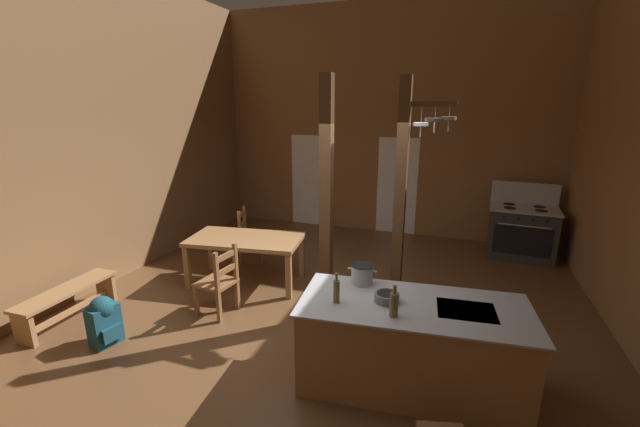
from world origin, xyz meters
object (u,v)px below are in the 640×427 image
kitchen_island (411,345)px  ladderback_chair_by_post (219,282)px  stove_range (521,231)px  stockpot_on_counter (362,274)px  backpack (104,319)px  ladderback_chair_near_window (250,236)px  bottle_tall_on_counter (336,291)px  bottle_short_on_counter (394,304)px  bench_along_left_wall (68,299)px  dining_table (246,243)px  mixing_bowl_on_counter (387,297)px

kitchen_island → ladderback_chair_by_post: 2.62m
stove_range → stockpot_on_counter: (-2.06, -3.89, 0.50)m
kitchen_island → backpack: bearing=-172.5°
ladderback_chair_near_window → ladderback_chair_by_post: same height
bottle_tall_on_counter → backpack: bearing=-174.8°
stove_range → bottle_tall_on_counter: (-2.20, -4.38, 0.52)m
bottle_short_on_counter → ladderback_chair_near_window: bearing=137.5°
stove_range → ladderback_chair_by_post: bearing=-138.5°
bench_along_left_wall → bottle_tall_on_counter: (3.60, -0.01, 0.70)m
stove_range → bench_along_left_wall: (-5.79, -4.37, -0.18)m
dining_table → ladderback_chair_by_post: bearing=-81.8°
ladderback_chair_near_window → bench_along_left_wall: 2.88m
bench_along_left_wall → bottle_tall_on_counter: bearing=-0.1°
stockpot_on_counter → bench_along_left_wall: bearing=-172.6°
bottle_short_on_counter → dining_table: bearing=144.1°
mixing_bowl_on_counter → backpack: bearing=-172.3°
dining_table → mixing_bowl_on_counter: size_ratio=7.54×
kitchen_island → stove_range: (1.49, 4.18, 0.04)m
kitchen_island → dining_table: size_ratio=1.24×
stove_range → bottle_short_on_counter: size_ratio=4.45×
dining_table → kitchen_island: bearing=-30.1°
ladderback_chair_by_post → ladderback_chair_near_window: bearing=106.3°
dining_table → ladderback_chair_near_window: (-0.39, 0.85, -0.20)m
mixing_bowl_on_counter → dining_table: bearing=146.9°
kitchen_island → mixing_bowl_on_counter: bearing=-173.9°
stove_range → stockpot_on_counter: stove_range is taller
stockpot_on_counter → mixing_bowl_on_counter: stockpot_on_counter is taller
ladderback_chair_near_window → ladderback_chair_by_post: (0.53, -1.82, 0.00)m
stove_range → stockpot_on_counter: size_ratio=4.27×
dining_table → ladderback_chair_by_post: (0.14, -0.97, -0.20)m
ladderback_chair_near_window → bottle_short_on_counter: bottle_short_on_counter is taller
bench_along_left_wall → bottle_short_on_counter: (4.15, -0.08, 0.70)m
stove_range → bottle_short_on_counter: stove_range is taller
kitchen_island → stockpot_on_counter: bearing=153.2°
dining_table → ladderback_chair_near_window: size_ratio=1.90×
mixing_bowl_on_counter → bottle_tall_on_counter: (-0.45, -0.18, 0.08)m
ladderback_chair_near_window → bench_along_left_wall: ladderback_chair_near_window is taller
stockpot_on_counter → bottle_tall_on_counter: size_ratio=1.02×
stove_range → stockpot_on_counter: 4.43m
backpack → ladderback_chair_near_window: bearing=83.2°
backpack → stockpot_on_counter: 3.03m
kitchen_island → bottle_short_on_counter: size_ratio=7.54×
ladderback_chair_near_window → stockpot_on_counter: 3.34m
ladderback_chair_near_window → mixing_bowl_on_counter: mixing_bowl_on_counter is taller
kitchen_island → ladderback_chair_by_post: ladderback_chair_by_post is taller
backpack → bottle_short_on_counter: (3.28, 0.18, 0.69)m
bench_along_left_wall → mixing_bowl_on_counter: bearing=2.4°
dining_table → mixing_bowl_on_counter: mixing_bowl_on_counter is taller
stove_range → bottle_tall_on_counter: 4.93m
stove_range → mixing_bowl_on_counter: 4.57m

